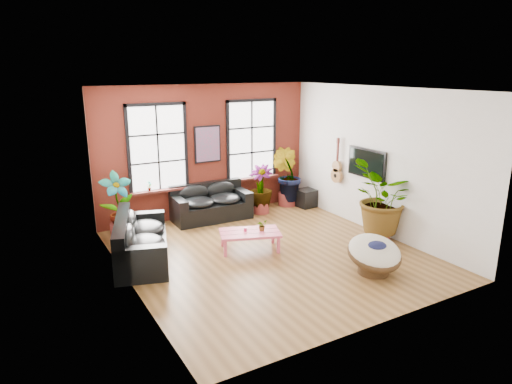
% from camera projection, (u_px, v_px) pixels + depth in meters
% --- Properties ---
extents(room, '(6.04, 6.54, 3.54)m').
position_uv_depth(room, '(267.00, 174.00, 9.57)').
color(room, brown).
rests_on(room, ground).
extents(sofa_back, '(2.07, 1.06, 0.94)m').
position_uv_depth(sofa_back, '(210.00, 203.00, 12.12)').
color(sofa_back, black).
rests_on(sofa_back, ground).
extents(sofa_left, '(1.66, 2.57, 0.94)m').
position_uv_depth(sofa_left, '(139.00, 241.00, 9.48)').
color(sofa_left, black).
rests_on(sofa_left, ground).
extents(coffee_table, '(1.49, 1.15, 0.50)m').
position_uv_depth(coffee_table, '(250.00, 234.00, 10.04)').
color(coffee_table, '#D74D6C').
rests_on(coffee_table, ground).
extents(papasan_chair, '(1.27, 1.28, 0.79)m').
position_uv_depth(papasan_chair, '(374.00, 254.00, 8.87)').
color(papasan_chair, '#452E18').
rests_on(papasan_chair, ground).
extents(poster, '(0.74, 0.06, 0.98)m').
position_uv_depth(poster, '(208.00, 144.00, 12.05)').
color(poster, black).
rests_on(poster, room).
extents(tv_wall_unit, '(0.13, 1.86, 1.20)m').
position_uv_depth(tv_wall_unit, '(358.00, 165.00, 11.40)').
color(tv_wall_unit, black).
rests_on(tv_wall_unit, room).
extents(media_box, '(0.66, 0.57, 0.51)m').
position_uv_depth(media_box, '(307.00, 198.00, 13.23)').
color(media_box, black).
rests_on(media_box, ground).
extents(pot_back_left, '(0.58, 0.58, 0.34)m').
position_uv_depth(pot_back_left, '(120.00, 230.00, 10.84)').
color(pot_back_left, maroon).
rests_on(pot_back_left, ground).
extents(pot_back_right, '(0.52, 0.52, 0.38)m').
position_uv_depth(pot_back_right, '(287.00, 199.00, 13.35)').
color(pot_back_right, maroon).
rests_on(pot_back_right, ground).
extents(pot_right_wall, '(0.59, 0.59, 0.37)m').
position_uv_depth(pot_right_wall, '(379.00, 232.00, 10.65)').
color(pot_right_wall, maroon).
rests_on(pot_right_wall, ground).
extents(pot_mid, '(0.48, 0.48, 0.33)m').
position_uv_depth(pot_mid, '(261.00, 207.00, 12.65)').
color(pot_mid, maroon).
rests_on(pot_mid, ground).
extents(floor_plant_back_left, '(0.80, 0.58, 1.44)m').
position_uv_depth(floor_plant_back_left, '(117.00, 202.00, 10.66)').
color(floor_plant_back_left, '#23651B').
rests_on(floor_plant_back_left, ground).
extents(floor_plant_back_right, '(1.02, 1.07, 1.53)m').
position_uv_depth(floor_plant_back_right, '(287.00, 175.00, 13.16)').
color(floor_plant_back_right, '#23651B').
rests_on(floor_plant_back_right, ground).
extents(floor_plant_right_wall, '(2.05, 2.00, 1.72)m').
position_uv_depth(floor_plant_right_wall, '(383.00, 198.00, 10.40)').
color(floor_plant_right_wall, '#23651B').
rests_on(floor_plant_right_wall, ground).
extents(floor_plant_mid, '(0.95, 0.95, 1.20)m').
position_uv_depth(floor_plant_mid, '(261.00, 187.00, 12.53)').
color(floor_plant_mid, '#23651B').
rests_on(floor_plant_mid, ground).
extents(table_plant, '(0.28, 0.26, 0.25)m').
position_uv_depth(table_plant, '(262.00, 225.00, 10.07)').
color(table_plant, '#23651B').
rests_on(table_plant, coffee_table).
extents(sill_plant_left, '(0.17, 0.17, 0.27)m').
position_uv_depth(sill_plant_left, '(149.00, 186.00, 11.46)').
color(sill_plant_left, '#23651B').
rests_on(sill_plant_left, room).
extents(sill_plant_right, '(0.19, 0.19, 0.27)m').
position_uv_depth(sill_plant_right, '(264.00, 171.00, 13.07)').
color(sill_plant_right, '#23651B').
rests_on(sill_plant_right, room).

